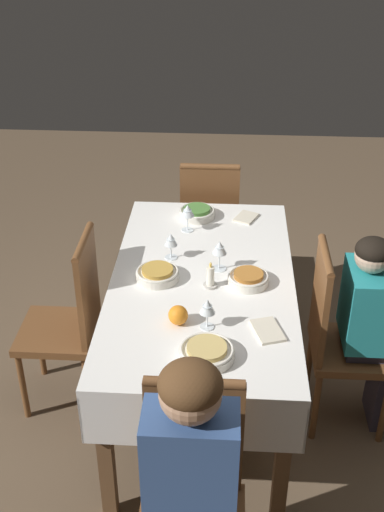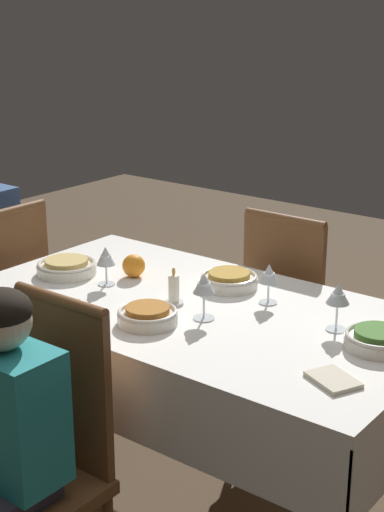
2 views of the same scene
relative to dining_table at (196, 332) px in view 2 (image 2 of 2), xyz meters
The scene contains 17 objects.
ground_plane 0.68m from the dining_table, ahead, with size 8.00×8.00×0.00m, color brown.
dining_table is the anchor object (origin of this frame).
chair_west 1.02m from the dining_table, behind, with size 0.38×0.38×0.96m.
chair_south 0.67m from the dining_table, 94.72° to the right, with size 0.38×0.38×0.96m.
chair_north 0.67m from the dining_table, 89.62° to the left, with size 0.38×0.38×0.96m.
bowl_west 0.58m from the dining_table, behind, with size 0.22×0.22×0.06m.
wine_glass_west 0.42m from the dining_table, behind, with size 0.07×0.07×0.14m.
bowl_south 0.25m from the dining_table, 97.67° to the right, with size 0.19×0.19×0.06m.
wine_glass_south 0.24m from the dining_table, 40.99° to the right, with size 0.07×0.07×0.15m.
bowl_east 0.63m from the dining_table, ahead, with size 0.19×0.19×0.06m.
wine_glass_east 0.51m from the dining_table, 12.31° to the left, with size 0.07×0.07×0.15m.
bowl_north 0.24m from the dining_table, 94.17° to the left, with size 0.20×0.20×0.06m.
wine_glass_north 0.31m from the dining_table, 42.75° to the left, with size 0.06×0.06×0.14m.
candle_centerpiece 0.16m from the dining_table, 149.11° to the right, with size 0.06×0.06×0.13m.
orange_fruit 0.39m from the dining_table, 166.34° to the left, with size 0.08×0.08×0.08m, color orange.
napkin_red_folded 0.66m from the dining_table, 18.88° to the right, with size 0.16×0.15×0.01m.
napkin_spare_side 0.49m from the dining_table, 143.42° to the right, with size 0.19×0.15×0.01m.
Camera 2 is at (1.45, -1.90, 1.73)m, focal length 55.00 mm.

